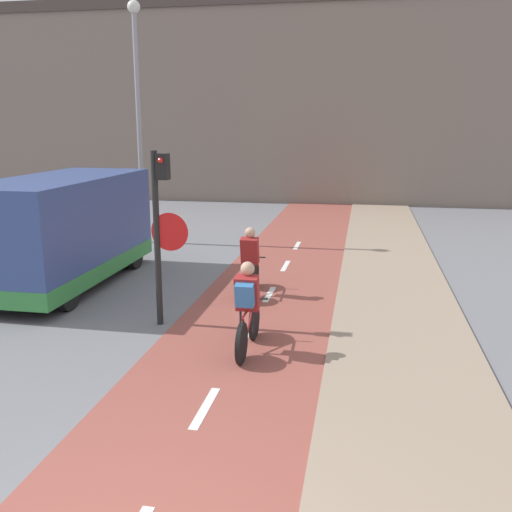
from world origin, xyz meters
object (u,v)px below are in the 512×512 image
at_px(street_lamp_far, 138,100).
at_px(cyclist_near, 247,309).
at_px(traffic_light_pole, 161,219).
at_px(cyclist_far, 250,265).
at_px(van, 63,233).

distance_m(street_lamp_far, cyclist_near, 9.84).
distance_m(traffic_light_pole, street_lamp_far, 7.86).
relative_size(traffic_light_pole, cyclist_far, 1.90).
xyz_separation_m(cyclist_near, cyclist_far, (-0.56, 3.02, -0.05)).
bearing_deg(traffic_light_pole, street_lamp_far, 114.29).
distance_m(traffic_light_pole, cyclist_far, 2.67).
bearing_deg(van, street_lamp_far, 90.61).
distance_m(street_lamp_far, van, 5.65).
xyz_separation_m(traffic_light_pole, cyclist_near, (1.72, -0.97, -1.21)).
distance_m(cyclist_far, van, 4.24).
bearing_deg(cyclist_near, van, 147.38).
bearing_deg(van, traffic_light_pole, -34.31).
xyz_separation_m(traffic_light_pole, cyclist_far, (1.17, 2.05, -1.26)).
relative_size(traffic_light_pole, van, 0.60).
bearing_deg(cyclist_near, traffic_light_pole, 150.54).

